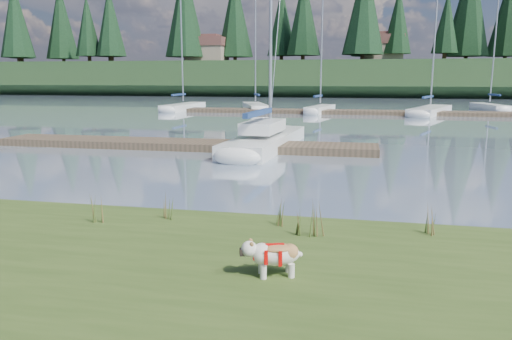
# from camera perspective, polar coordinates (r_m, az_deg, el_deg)

# --- Properties ---
(ground) EXTENTS (200.00, 200.00, 0.00)m
(ground) POSITION_cam_1_polar(r_m,az_deg,el_deg) (40.79, 7.36, 6.42)
(ground) COLOR #8597AD
(ground) RESTS_ON ground
(bank) EXTENTS (60.00, 9.00, 0.35)m
(bank) POSITION_cam_1_polar(r_m,az_deg,el_deg) (6.28, -22.44, -16.42)
(bank) COLOR #3B501D
(bank) RESTS_ON ground
(ridge) EXTENTS (200.00, 20.00, 5.00)m
(ridge) POSITION_cam_1_polar(r_m,az_deg,el_deg) (83.62, 9.89, 10.19)
(ridge) COLOR black
(ridge) RESTS_ON ground
(bulldog) EXTENTS (0.83, 0.50, 0.49)m
(bulldog) POSITION_cam_1_polar(r_m,az_deg,el_deg) (6.66, 2.13, -9.51)
(bulldog) COLOR silver
(bulldog) RESTS_ON bank
(sailboat_main) EXTENTS (2.34, 9.01, 12.81)m
(sailboat_main) POSITION_cam_1_polar(r_m,az_deg,el_deg) (21.39, 1.58, 3.86)
(sailboat_main) COLOR white
(sailboat_main) RESTS_ON ground
(dock_near) EXTENTS (16.00, 2.00, 0.30)m
(dock_near) POSITION_cam_1_polar(r_m,az_deg,el_deg) (21.06, -8.45, 2.90)
(dock_near) COLOR #4C3D2C
(dock_near) RESTS_ON ground
(dock_far) EXTENTS (26.00, 2.20, 0.30)m
(dock_far) POSITION_cam_1_polar(r_m,az_deg,el_deg) (40.67, 10.19, 6.54)
(dock_far) COLOR #4C3D2C
(dock_far) RESTS_ON ground
(sailboat_bg_0) EXTENTS (1.97, 7.84, 11.28)m
(sailboat_bg_0) POSITION_cam_1_polar(r_m,az_deg,el_deg) (45.63, -7.96, 7.25)
(sailboat_bg_0) COLOR white
(sailboat_bg_0) RESTS_ON ground
(sailboat_bg_1) EXTENTS (4.06, 7.86, 11.65)m
(sailboat_bg_1) POSITION_cam_1_polar(r_m,az_deg,el_deg) (45.30, -0.18, 7.34)
(sailboat_bg_1) COLOR white
(sailboat_bg_1) RESTS_ON ground
(sailboat_bg_2) EXTENTS (2.30, 6.24, 9.41)m
(sailboat_bg_2) POSITION_cam_1_polar(r_m,az_deg,el_deg) (42.11, 7.54, 7.00)
(sailboat_bg_2) COLOR white
(sailboat_bg_2) RESTS_ON ground
(sailboat_bg_3) EXTENTS (4.69, 9.18, 13.24)m
(sailboat_bg_3) POSITION_cam_1_polar(r_m,az_deg,el_deg) (42.79, 19.51, 6.53)
(sailboat_bg_3) COLOR white
(sailboat_bg_3) RESTS_ON ground
(sailboat_bg_4) EXTENTS (2.38, 6.55, 9.65)m
(sailboat_bg_4) POSITION_cam_1_polar(r_m,az_deg,el_deg) (48.99, 24.87, 6.61)
(sailboat_bg_4) COLOR white
(sailboat_bg_4) RESTS_ON ground
(weed_0) EXTENTS (0.17, 0.14, 0.57)m
(weed_0) POSITION_cam_1_polar(r_m,az_deg,el_deg) (9.36, -10.05, -4.10)
(weed_0) COLOR #475B23
(weed_0) RESTS_ON bank
(weed_1) EXTENTS (0.17, 0.14, 0.59)m
(weed_1) POSITION_cam_1_polar(r_m,az_deg,el_deg) (8.81, 2.95, -4.84)
(weed_1) COLOR #475B23
(weed_1) RESTS_ON bank
(weed_2) EXTENTS (0.17, 0.14, 0.62)m
(weed_2) POSITION_cam_1_polar(r_m,az_deg,el_deg) (8.29, 6.90, -5.82)
(weed_2) COLOR #475B23
(weed_2) RESTS_ON bank
(weed_3) EXTENTS (0.17, 0.14, 0.56)m
(weed_3) POSITION_cam_1_polar(r_m,az_deg,el_deg) (9.41, -17.69, -4.40)
(weed_3) COLOR #475B23
(weed_3) RESTS_ON bank
(weed_4) EXTENTS (0.17, 0.14, 0.45)m
(weed_4) POSITION_cam_1_polar(r_m,az_deg,el_deg) (8.35, 4.63, -6.15)
(weed_4) COLOR #475B23
(weed_4) RESTS_ON bank
(weed_5) EXTENTS (0.17, 0.14, 0.55)m
(weed_5) POSITION_cam_1_polar(r_m,az_deg,el_deg) (8.83, 19.45, -5.54)
(weed_5) COLOR #475B23
(weed_5) RESTS_ON bank
(mud_lip) EXTENTS (60.00, 0.50, 0.14)m
(mud_lip) POSITION_cam_1_polar(r_m,az_deg,el_deg) (9.97, -8.02, -6.23)
(mud_lip) COLOR #33281C
(mud_lip) RESTS_ON ground
(conifer_0) EXTENTS (5.72, 5.72, 14.15)m
(conifer_0) POSITION_cam_1_polar(r_m,az_deg,el_deg) (97.52, -25.78, 15.33)
(conifer_0) COLOR #382619
(conifer_0) RESTS_ON ridge
(conifer_1) EXTENTS (4.40, 4.40, 11.30)m
(conifer_1) POSITION_cam_1_polar(r_m,az_deg,el_deg) (92.72, -16.51, 15.39)
(conifer_1) COLOR #382619
(conifer_1) RESTS_ON ridge
(conifer_2) EXTENTS (6.60, 6.60, 16.05)m
(conifer_2) POSITION_cam_1_polar(r_m,az_deg,el_deg) (84.17, -8.14, 17.78)
(conifer_2) COLOR #382619
(conifer_2) RESTS_ON ridge
(conifer_3) EXTENTS (4.84, 4.84, 12.25)m
(conifer_3) POSITION_cam_1_polar(r_m,az_deg,el_deg) (84.08, 2.95, 16.64)
(conifer_3) COLOR #382619
(conifer_3) RESTS_ON ridge
(conifer_4) EXTENTS (6.16, 6.16, 15.10)m
(conifer_4) POSITION_cam_1_polar(r_m,az_deg,el_deg) (77.22, 12.27, 17.97)
(conifer_4) COLOR #382619
(conifer_4) RESTS_ON ridge
(conifer_5) EXTENTS (3.96, 3.96, 10.35)m
(conifer_5) POSITION_cam_1_polar(r_m,az_deg,el_deg) (81.77, 20.96, 15.50)
(conifer_5) COLOR #382619
(conifer_5) RESTS_ON ridge
(house_0) EXTENTS (6.30, 5.30, 4.65)m
(house_0) POSITION_cam_1_polar(r_m,az_deg,el_deg) (84.55, -5.59, 13.56)
(house_0) COLOR gray
(house_0) RESTS_ON ridge
(house_1) EXTENTS (6.30, 5.30, 4.65)m
(house_1) POSITION_cam_1_polar(r_m,az_deg,el_deg) (81.71, 14.27, 13.40)
(house_1) COLOR gray
(house_1) RESTS_ON ridge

